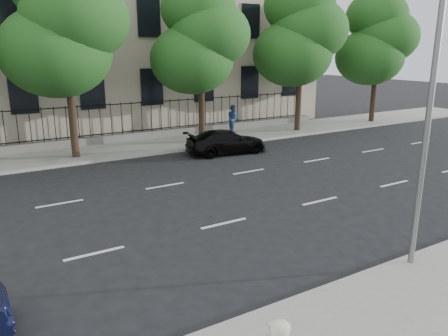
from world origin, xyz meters
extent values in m
plane|color=black|center=(0.00, 0.00, 0.00)|extent=(120.00, 120.00, 0.00)
cube|color=gray|center=(0.00, -4.00, 0.07)|extent=(60.00, 4.00, 0.15)
cube|color=gray|center=(0.00, 14.00, 0.07)|extent=(60.00, 4.00, 0.15)
cube|color=slate|center=(0.00, 15.70, 0.35)|extent=(30.00, 0.50, 0.40)
cube|color=black|center=(0.00, 15.70, 0.65)|extent=(28.80, 0.05, 0.05)
cube|color=black|center=(0.00, 15.70, 2.25)|extent=(28.80, 0.05, 0.05)
cylinder|color=slate|center=(2.50, -2.30, 4.15)|extent=(0.14, 0.14, 8.00)
cylinder|color=#382619|center=(-2.00, 13.20, 1.81)|extent=(0.36, 0.36, 3.32)
ellipsoid|color=#28571D|center=(-2.40, 13.50, 5.09)|extent=(5.13, 5.13, 4.21)
ellipsoid|color=#28571D|center=(-1.50, 13.00, 6.58)|extent=(4.86, 4.86, 4.00)
cylinder|color=#382619|center=(5.00, 13.20, 1.69)|extent=(0.36, 0.36, 3.08)
ellipsoid|color=#28571D|center=(4.60, 13.50, 4.67)|extent=(4.56, 4.56, 3.74)
ellipsoid|color=#28571D|center=(5.50, 13.00, 5.99)|extent=(4.32, 4.32, 3.55)
ellipsoid|color=#28571D|center=(5.10, 13.60, 7.31)|extent=(4.08, 4.08, 3.36)
cylinder|color=#382619|center=(12.00, 13.20, 1.76)|extent=(0.36, 0.36, 3.22)
ellipsoid|color=#28571D|center=(11.60, 13.50, 4.93)|extent=(4.94, 4.94, 4.06)
ellipsoid|color=#28571D|center=(12.50, 13.00, 6.36)|extent=(4.68, 4.68, 3.85)
ellipsoid|color=#28571D|center=(12.10, 13.60, 7.79)|extent=(4.42, 4.42, 3.64)
cylinder|color=#382619|center=(19.00, 13.20, 1.65)|extent=(0.36, 0.36, 3.01)
ellipsoid|color=#28571D|center=(18.60, 13.50, 4.66)|extent=(4.75, 4.75, 3.90)
ellipsoid|color=#28571D|center=(19.50, 13.00, 6.04)|extent=(4.50, 4.50, 3.70)
ellipsoid|color=#28571D|center=(19.10, 13.60, 7.41)|extent=(4.25, 4.25, 3.50)
imported|color=black|center=(4.96, 10.48, 0.61)|extent=(4.40, 2.19, 1.23)
imported|color=navy|center=(8.09, 14.79, 1.01)|extent=(0.76, 0.92, 1.72)
camera|label=1|loc=(-6.50, -8.29, 5.24)|focal=35.00mm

